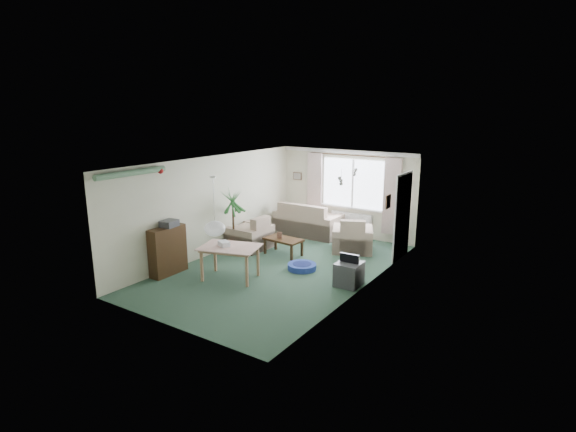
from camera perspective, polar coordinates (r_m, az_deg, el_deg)
The scene contains 25 objects.
ground at distance 10.13m, azimuth -0.94°, elevation -6.67°, with size 6.50×6.50×0.00m, color #2D4C3A.
window at distance 12.38m, azimuth 8.28°, elevation 4.13°, with size 1.80×0.03×1.30m, color white.
curtain_rod at distance 12.21m, azimuth 8.24°, elevation 7.65°, with size 2.60×0.03×0.03m, color black.
curtain_left at distance 12.86m, azimuth 3.41°, elevation 3.56°, with size 0.45×0.08×2.00m, color beige.
curtain_right at distance 11.90m, azimuth 13.05°, elevation 2.41°, with size 0.45×0.08×2.00m, color beige.
radiator at distance 12.58m, azimuth 8.03°, elevation -0.84°, with size 1.20×0.10×0.55m, color white.
doorway at distance 10.89m, azimuth 14.37°, elevation -0.15°, with size 0.03×0.95×2.00m, color black.
pendant_lamp at distance 7.85m, azimuth -9.27°, elevation -1.59°, with size 0.36×0.36×0.36m, color white.
tinsel_garland at distance 9.24m, azimuth -19.25°, elevation 5.18°, with size 1.60×1.60×0.12m, color #196626.
bauble_cluster_a at distance 9.73m, azimuth 8.41°, elevation 5.83°, with size 0.20×0.20×0.20m, color silver.
bauble_cluster_b at distance 8.53m, azimuth 6.80°, elevation 4.80°, with size 0.20×0.20×0.20m, color silver.
wall_picture_back at distance 13.23m, azimuth 1.20°, elevation 5.09°, with size 0.28×0.03×0.22m, color brown.
wall_picture_right at distance 9.86m, azimuth 12.60°, elevation 1.80°, with size 0.03×0.24×0.30m, color brown.
sofa at distance 12.68m, azimuth 2.68°, elevation -0.30°, with size 1.85×0.98×0.93m, color #BFA490.
armchair_corner at distance 11.35m, azimuth 8.20°, elevation -2.26°, with size 0.97×0.92×0.87m, color #C6AF96.
armchair_left at distance 11.46m, azimuth -4.89°, elevation -2.03°, with size 0.96×0.91×0.86m, color beige.
coffee_table at distance 10.97m, azimuth -0.60°, elevation -3.91°, with size 0.92×0.51×0.41m, color black.
photo_frame at distance 10.90m, azimuth -1.09°, elevation -2.45°, with size 0.12×0.02×0.16m, color brown.
bookshelf at distance 9.99m, azimuth -15.02°, elevation -4.27°, with size 0.29×0.86×1.05m, color black.
hifi_box at distance 9.85m, azimuth -14.85°, elevation -0.93°, with size 0.28×0.35×0.14m, color #37383C.
houseplant at distance 11.12m, azimuth -6.97°, elevation -0.58°, with size 0.69×0.69×1.61m, color #1E5728.
dining_table at distance 9.52m, azimuth -7.34°, elevation -5.95°, with size 1.10×0.73×0.69m, color #9C7E54.
gift_box at distance 9.45m, azimuth -8.13°, elevation -3.56°, with size 0.25×0.18×0.12m, color white.
tv_cube at distance 9.23m, azimuth 7.75°, elevation -7.29°, with size 0.48×0.53×0.48m, color #393A3E.
pet_bed at distance 10.06m, azimuth 1.79°, elevation -6.44°, with size 0.64×0.64×0.13m, color #212698.
Camera 1 is at (5.37, -7.84, 3.52)m, focal length 28.00 mm.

